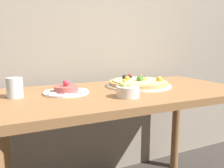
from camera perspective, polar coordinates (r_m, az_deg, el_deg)
dining_table at (r=1.19m, az=2.87°, el=-6.78°), size 1.32×0.64×0.73m
pizza_plate at (r=1.29m, az=6.90°, el=0.26°), size 0.38×0.38×0.06m
tartare_plate at (r=1.10m, az=-11.84°, el=-1.67°), size 0.22×0.22×0.07m
small_bowl at (r=1.00m, az=3.97°, el=-1.74°), size 0.11×0.11×0.07m
drinking_glass at (r=1.08m, az=-24.07°, el=-0.88°), size 0.07×0.07×0.09m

